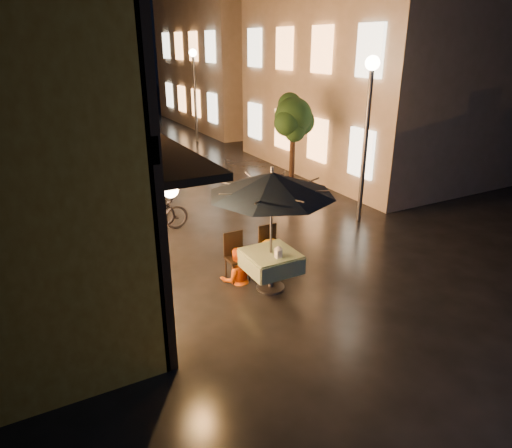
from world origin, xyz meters
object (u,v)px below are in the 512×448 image
cafe_table (271,261)px  table_lantern (278,251)px  patio_umbrella (272,184)px  person_yellow (271,241)px  person_orange (236,249)px  streetlamp_near (368,111)px  bicycle_0 (152,215)px

cafe_table → table_lantern: bearing=-90.0°
patio_umbrella → person_yellow: 1.59m
cafe_table → table_lantern: table_lantern is taller
table_lantern → person_orange: person_orange is taller
patio_umbrella → person_orange: (-0.45, 0.58, -1.44)m
streetlamp_near → bicycle_0: (-5.19, 1.77, -2.43)m
cafe_table → streetlamp_near: bearing=27.5°
person_yellow → bicycle_0: 3.61m
table_lantern → cafe_table: bearing=90.0°
streetlamp_near → cafe_table: size_ratio=4.27×
table_lantern → bicycle_0: table_lantern is taller
patio_umbrella → table_lantern: size_ratio=9.84×
table_lantern → bicycle_0: (-1.21, 4.12, -0.43)m
streetlamp_near → patio_umbrella: (-3.98, -2.07, -0.77)m
cafe_table → table_lantern: 0.43m
person_orange → person_yellow: 0.80m
table_lantern → person_orange: bearing=117.5°
person_orange → bicycle_0: (-0.76, 3.26, -0.23)m
streetlamp_near → cafe_table: streetlamp_near is taller
patio_umbrella → bicycle_0: 4.36m
cafe_table → bicycle_0: bicycle_0 is taller
table_lantern → person_yellow: person_yellow is taller
streetlamp_near → bicycle_0: 6.00m
patio_umbrella → person_orange: size_ratio=1.73×
person_yellow → bicycle_0: person_yellow is taller
cafe_table → person_orange: size_ratio=0.70×
streetlamp_near → person_orange: (-4.43, -1.49, -2.21)m
streetlamp_near → cafe_table: 5.05m
streetlamp_near → person_yellow: size_ratio=2.96×
bicycle_0 → person_yellow: bearing=-154.8°
streetlamp_near → person_orange: 5.16m
cafe_table → table_lantern: size_ratio=3.96×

